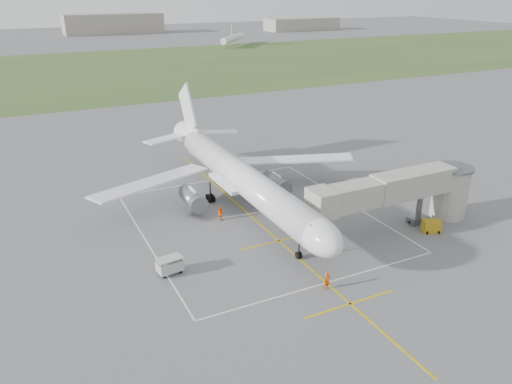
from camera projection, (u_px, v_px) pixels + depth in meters
name	position (u px, v px, depth m)	size (l,w,h in m)	color
ground	(243.00, 209.00, 66.80)	(700.00, 700.00, 0.00)	#5D5D5F
grass_strip	(87.00, 72.00, 174.56)	(700.00, 120.00, 0.02)	#3B5826
apron_markings	(263.00, 227.00, 61.97)	(28.20, 60.00, 0.01)	#C1A80B
airliner	(240.00, 177.00, 65.75)	(38.93, 46.75, 13.52)	white
jet_bridge	(408.00, 191.00, 60.22)	(23.40, 5.00, 7.20)	gray
gpu_unit	(431.00, 226.00, 60.37)	(2.41, 2.04, 1.54)	#AF8715
baggage_cart	(170.00, 265.00, 51.60)	(2.74, 1.85, 1.79)	#B5B5B5
ramp_worker_nose	(327.00, 281.00, 48.86)	(0.70, 0.46, 1.92)	#E54C07
ramp_worker_wing	(220.00, 213.00, 63.58)	(0.86, 0.67, 1.76)	#FE4C08
distant_hangars	(17.00, 30.00, 278.05)	(345.00, 49.00, 12.00)	gray
distant_aircraft	(70.00, 50.00, 205.14)	(175.62, 58.27, 8.85)	white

